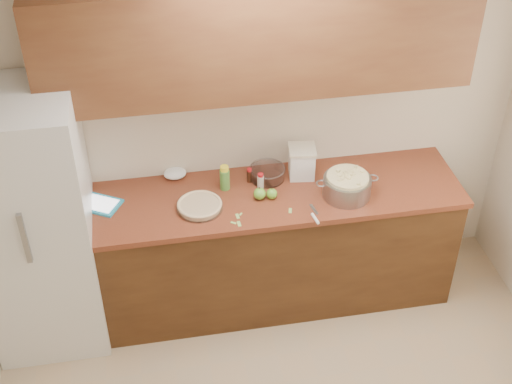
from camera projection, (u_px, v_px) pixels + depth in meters
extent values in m
plane|color=silver|center=(343.00, 65.00, 2.47)|extent=(3.60, 3.60, 0.00)
plane|color=beige|center=(253.00, 118.00, 4.66)|extent=(3.60, 0.00, 3.60)
cube|color=#4B2D15|center=(262.00, 249.00, 4.93)|extent=(2.60, 0.65, 0.88)
cube|color=brown|center=(262.00, 196.00, 4.65)|extent=(2.64, 0.68, 0.04)
cube|color=brown|center=(258.00, 37.00, 4.14)|extent=(2.60, 0.34, 0.70)
cube|color=silver|center=(35.00, 225.00, 4.42)|extent=(0.70, 0.70, 1.80)
cylinder|color=silver|center=(200.00, 206.00, 4.50)|extent=(0.29, 0.29, 0.04)
cylinder|color=#D0B383|center=(200.00, 206.00, 4.50)|extent=(0.26, 0.26, 0.03)
torus|color=#D0B383|center=(200.00, 204.00, 4.49)|extent=(0.29, 0.29, 0.02)
cylinder|color=gray|center=(347.00, 187.00, 4.59)|extent=(0.31, 0.31, 0.13)
torus|color=gray|center=(322.00, 183.00, 4.54)|extent=(0.07, 0.07, 0.01)
torus|color=gray|center=(373.00, 178.00, 4.58)|extent=(0.07, 0.07, 0.01)
cylinder|color=beige|center=(347.00, 185.00, 4.58)|extent=(0.27, 0.27, 0.14)
cube|color=white|center=(302.00, 163.00, 4.75)|extent=(0.18, 0.18, 0.20)
cube|color=beige|center=(302.00, 149.00, 4.68)|extent=(0.20, 0.20, 0.02)
cube|color=#289BC2|center=(101.00, 205.00, 4.54)|extent=(0.30, 0.28, 0.02)
cube|color=white|center=(100.00, 203.00, 4.53)|extent=(0.24, 0.22, 0.00)
cube|color=gray|center=(314.00, 209.00, 4.51)|extent=(0.04, 0.11, 0.00)
cylinder|color=white|center=(315.00, 219.00, 4.42)|extent=(0.04, 0.10, 0.02)
cylinder|color=#4C8C38|center=(225.00, 179.00, 4.64)|extent=(0.06, 0.06, 0.15)
cylinder|color=yellow|center=(224.00, 168.00, 4.59)|extent=(0.06, 0.06, 0.03)
cylinder|color=beige|center=(261.00, 182.00, 4.67)|extent=(0.04, 0.04, 0.09)
cylinder|color=red|center=(261.00, 175.00, 4.64)|extent=(0.04, 0.04, 0.02)
cylinder|color=black|center=(249.00, 176.00, 4.72)|extent=(0.04, 0.04, 0.09)
cylinder|color=red|center=(249.00, 170.00, 4.69)|extent=(0.03, 0.03, 0.02)
cylinder|color=silver|center=(267.00, 173.00, 4.75)|extent=(0.23, 0.23, 0.09)
torus|color=silver|center=(267.00, 168.00, 4.72)|extent=(0.24, 0.24, 0.01)
ellipsoid|color=white|center=(175.00, 173.00, 4.77)|extent=(0.18, 0.15, 0.06)
sphere|color=#62A52E|center=(260.00, 194.00, 4.58)|extent=(0.08, 0.08, 0.08)
cylinder|color=#3F2D19|center=(260.00, 188.00, 4.55)|extent=(0.01, 0.01, 0.01)
sphere|color=#62A52E|center=(272.00, 194.00, 4.58)|extent=(0.07, 0.07, 0.07)
cylinder|color=#3F2D19|center=(272.00, 189.00, 4.56)|extent=(0.01, 0.01, 0.01)
cube|color=#95C05D|center=(239.00, 224.00, 4.40)|extent=(0.02, 0.05, 0.00)
cube|color=#95C05D|center=(290.00, 211.00, 4.50)|extent=(0.03, 0.05, 0.00)
cube|color=#95C05D|center=(238.00, 216.00, 4.46)|extent=(0.02, 0.05, 0.00)
cube|color=#95C05D|center=(241.00, 214.00, 4.47)|extent=(0.03, 0.03, 0.00)
cube|color=#95C05D|center=(233.00, 223.00, 4.40)|extent=(0.04, 0.03, 0.00)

